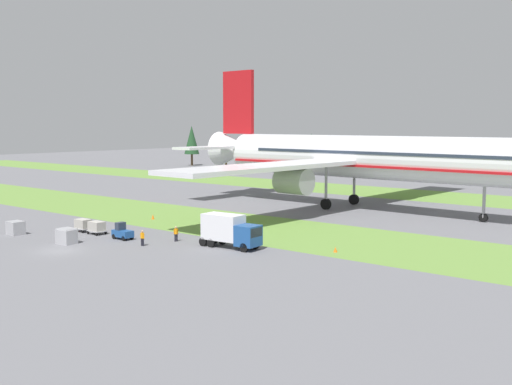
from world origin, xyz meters
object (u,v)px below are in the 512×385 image
at_px(uld_container_2, 67,237).
at_px(taxiway_marker_1, 335,250).
at_px(airliner, 354,157).
at_px(catering_truck, 230,230).
at_px(cargo_dolly_second, 83,224).
at_px(uld_container_0, 16,228).
at_px(baggage_tug, 122,232).
at_px(taxiway_marker_0, 153,217).
at_px(ground_crew_loader, 142,237).
at_px(uld_container_1, 67,236).
at_px(ground_crew_marshaller, 176,233).
at_px(cargo_dolly_lead, 97,227).

relative_size(uld_container_2, taxiway_marker_1, 3.70).
relative_size(airliner, catering_truck, 10.32).
xyz_separation_m(cargo_dolly_second, taxiway_marker_1, (30.94, 9.34, -0.65)).
height_order(airliner, uld_container_0, airliner).
distance_m(cargo_dolly_second, uld_container_0, 7.85).
bearing_deg(baggage_tug, cargo_dolly_second, -90.00).
xyz_separation_m(baggage_tug, uld_container_0, (-12.44, -6.25, -0.00)).
height_order(airliner, taxiway_marker_0, airliner).
height_order(ground_crew_loader, uld_container_1, ground_crew_loader).
relative_size(catering_truck, ground_crew_marshaller, 4.08).
bearing_deg(baggage_tug, catering_truck, 109.56).
bearing_deg(cargo_dolly_lead, uld_container_0, -48.12).
bearing_deg(baggage_tug, uld_container_1, -27.36).
relative_size(airliner, uld_container_1, 36.64).
bearing_deg(uld_container_1, taxiway_marker_0, 108.24).
xyz_separation_m(uld_container_0, taxiway_marker_0, (3.63, 18.57, -0.47)).
relative_size(baggage_tug, catering_truck, 0.37).
height_order(cargo_dolly_lead, cargo_dolly_second, same).
bearing_deg(cargo_dolly_second, taxiway_marker_1, 108.07).
height_order(uld_container_1, uld_container_2, uld_container_1).
distance_m(ground_crew_loader, taxiway_marker_0, 19.18).
distance_m(baggage_tug, cargo_dolly_second, 7.93).
xyz_separation_m(ground_crew_loader, taxiway_marker_1, (18.14, 10.63, -0.68)).
bearing_deg(uld_container_0, cargo_dolly_lead, 40.61).
xyz_separation_m(cargo_dolly_lead, catering_truck, (17.95, 4.16, 1.03)).
relative_size(ground_crew_loader, taxiway_marker_0, 2.51).
distance_m(uld_container_0, uld_container_2, 9.83).
relative_size(baggage_tug, cargo_dolly_lead, 1.18).
bearing_deg(ground_crew_loader, taxiway_marker_1, -156.37).
bearing_deg(cargo_dolly_lead, baggage_tug, 90.00).
relative_size(cargo_dolly_second, ground_crew_loader, 1.28).
xyz_separation_m(ground_crew_loader, uld_container_1, (-7.84, -4.32, -0.11)).
relative_size(uld_container_0, taxiway_marker_0, 2.88).
height_order(baggage_tug, uld_container_1, baggage_tug).
bearing_deg(catering_truck, uld_container_1, -62.70).
bearing_deg(uld_container_1, uld_container_0, -175.05).
bearing_deg(cargo_dolly_second, uld_container_2, 43.41).
distance_m(airliner, cargo_dolly_lead, 42.41).
xyz_separation_m(ground_crew_marshaller, uld_container_0, (-18.24, -9.29, -0.13)).
bearing_deg(taxiway_marker_1, cargo_dolly_second, -163.20).
xyz_separation_m(baggage_tug, ground_crew_loader, (4.87, -1.11, 0.13)).
distance_m(uld_container_1, taxiway_marker_1, 29.97).
bearing_deg(ground_crew_loader, cargo_dolly_lead, -13.75).
bearing_deg(taxiway_marker_1, taxiway_marker_0, 174.96).
bearing_deg(taxiway_marker_1, baggage_tug, -157.53).
bearing_deg(airliner, baggage_tug, -7.74).
bearing_deg(ground_crew_loader, catering_truck, -152.98).
bearing_deg(airliner, ground_crew_loader, -0.79).
bearing_deg(airliner, cargo_dolly_second, -18.32).
xyz_separation_m(ground_crew_marshaller, taxiway_marker_0, (-14.61, 9.28, -0.60)).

